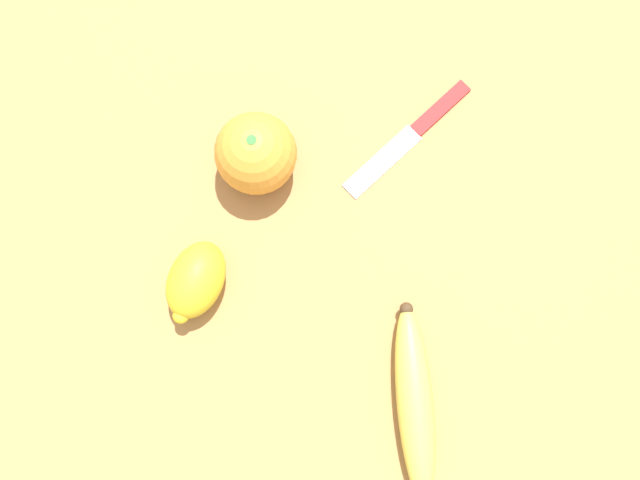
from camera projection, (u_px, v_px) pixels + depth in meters
name	position (u px, v px, depth m)	size (l,w,h in m)	color
ground_plane	(291.00, 258.00, 0.68)	(3.00, 3.00, 0.00)	#A87A47
banana	(415.00, 405.00, 0.64)	(0.07, 0.21, 0.04)	#DBCC4C
orange	(256.00, 153.00, 0.66)	(0.09, 0.09, 0.09)	orange
lemon	(196.00, 280.00, 0.65)	(0.08, 0.10, 0.06)	yellow
paring_knife	(413.00, 133.00, 0.70)	(0.13, 0.15, 0.01)	silver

